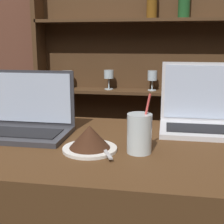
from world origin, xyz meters
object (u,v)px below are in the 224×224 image
(cake_plate, at_px, (90,139))
(laptop_near, at_px, (26,120))
(laptop_far, at_px, (204,115))
(water_glass, at_px, (139,133))

(cake_plate, bearing_deg, laptop_near, 153.34)
(laptop_far, xyz_separation_m, cake_plate, (-0.38, -0.30, -0.02))
(laptop_far, bearing_deg, water_glass, -127.23)
(cake_plate, distance_m, water_glass, 0.16)
(laptop_near, relative_size, laptop_far, 1.01)
(laptop_near, height_order, water_glass, laptop_near)
(water_glass, bearing_deg, laptop_far, 52.77)
(water_glass, bearing_deg, laptop_near, 163.19)
(laptop_far, relative_size, water_glass, 1.78)
(laptop_near, bearing_deg, water_glass, -16.81)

